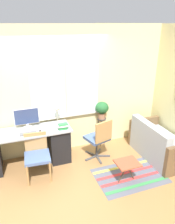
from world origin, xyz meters
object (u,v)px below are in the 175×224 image
book_stack (63,126)px  office_chair_swivel (99,138)px  folding_stool (127,164)px  mouse (40,131)px  couch_loveseat (159,145)px  potted_plant (102,109)px  plant_stand (102,123)px  desk_chair_wooden (37,154)px  keyboard (28,134)px  monitor (27,118)px  desk_lamp (57,111)px

book_stack → office_chair_swivel: size_ratio=0.25×
folding_stool → mouse: bearing=142.6°
mouse → folding_stool: size_ratio=0.15×
couch_loveseat → potted_plant: bearing=47.6°
couch_loveseat → plant_stand: size_ratio=2.02×
desk_chair_wooden → couch_loveseat: bearing=-0.7°
office_chair_swivel → plant_stand: bearing=-134.3°
keyboard → plant_stand: size_ratio=0.47×
monitor → desk_lamp: size_ratio=1.30×
desk_lamp → potted_plant: desk_lamp is taller
couch_loveseat → potted_plant: potted_plant is taller
keyboard → couch_loveseat: (2.64, -0.53, -0.49)m
desk_chair_wooden → folding_stool: desk_chair_wooden is taller
monitor → book_stack: monitor is taller
couch_loveseat → folding_stool: 1.16m
desk_chair_wooden → plant_stand: desk_chair_wooden is taller
monitor → keyboard: size_ratio=1.50×
desk_lamp → keyboard: bearing=-155.9°
desk_chair_wooden → plant_stand: size_ratio=1.22×
desk_lamp → mouse: bearing=-147.0°
desk_chair_wooden → couch_loveseat: 2.55m
monitor → couch_loveseat: size_ratio=0.35×
keyboard → potted_plant: bearing=11.8°
monitor → potted_plant: bearing=1.7°
desk_chair_wooden → couch_loveseat: size_ratio=0.60×
monitor → mouse: monitor is taller
desk_lamp → office_chair_swivel: (0.76, -0.44, -0.54)m
couch_loveseat → plant_stand: bearing=47.6°
office_chair_swivel → plant_stand: (0.28, 0.51, 0.07)m
potted_plant → desk_chair_wooden: bearing=-157.8°
monitor → plant_stand: (1.65, 0.05, -0.41)m
mouse → book_stack: (0.44, -0.03, 0.04)m
mouse → plant_stand: bearing=12.9°
keyboard → plant_stand: bearing=11.8°
desk_chair_wooden → folding_stool: (1.49, -0.72, -0.10)m
keyboard → mouse: size_ratio=5.13×
book_stack → potted_plant: (1.00, 0.36, 0.10)m
office_chair_swivel → folding_stool: bearing=87.4°
keyboard → folding_stool: (1.58, -1.02, -0.40)m
monitor → office_chair_swivel: size_ratio=0.53×
mouse → monitor: bearing=126.1°
mouse → couch_loveseat: (2.41, -0.55, -0.50)m
keyboard → folding_stool: bearing=-32.6°
book_stack → desk_chair_wooden: book_stack is taller
office_chair_swivel → folding_stool: 0.89m
potted_plant → keyboard: bearing=-168.2°
monitor → desk_lamp: monitor is taller
keyboard → desk_lamp: bearing=24.1°
plant_stand → folding_stool: 1.38m
book_stack → keyboard: bearing=179.0°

